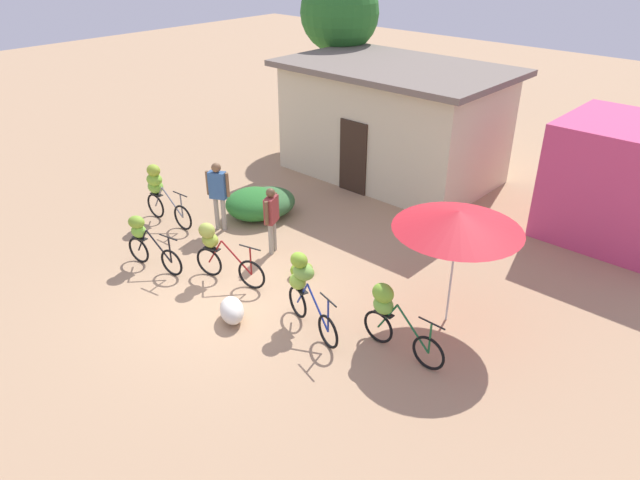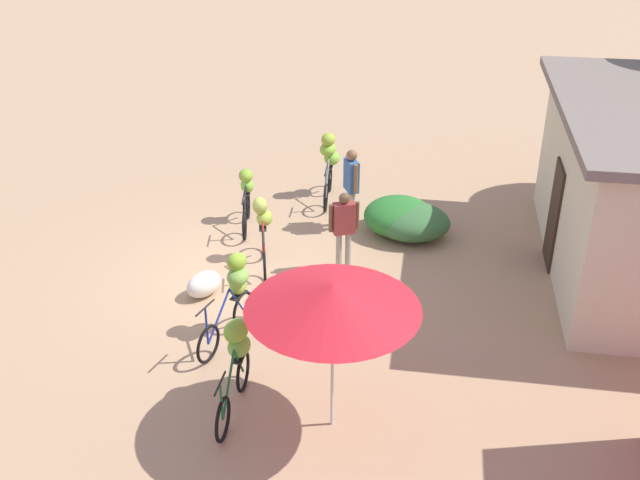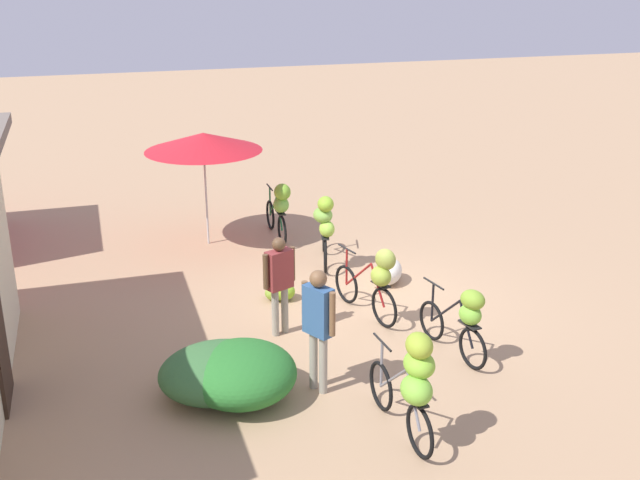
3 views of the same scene
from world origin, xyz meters
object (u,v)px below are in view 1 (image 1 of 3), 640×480
(shop_pink, at_px, (629,183))
(person_vendor, at_px, (218,189))
(tree_behind_building, at_px, (340,14))
(produce_sack, at_px, (232,310))
(building_low, at_px, (393,121))
(person_bystander, at_px, (271,214))
(bicycle_by_shop, at_px, (304,284))
(market_umbrella, at_px, (458,220))
(bicycle_leftmost, at_px, (158,188))
(banana_pile_on_ground, at_px, (302,270))
(bicycle_center_loaded, at_px, (217,248))
(bicycle_near_pile, at_px, (145,238))
(bicycle_rightmost, at_px, (390,312))

(shop_pink, height_order, person_vendor, shop_pink)
(shop_pink, relative_size, tree_behind_building, 0.60)
(produce_sack, bearing_deg, building_low, 105.32)
(person_bystander, bearing_deg, bicycle_by_shop, -31.46)
(market_umbrella, bearing_deg, bicycle_leftmost, -171.27)
(bicycle_by_shop, relative_size, banana_pile_on_ground, 2.66)
(shop_pink, relative_size, bicycle_center_loaded, 1.91)
(shop_pink, bearing_deg, market_umbrella, -102.16)
(shop_pink, xyz_separation_m, person_bystander, (-5.50, -6.01, -0.42))
(shop_pink, xyz_separation_m, market_umbrella, (-1.21, -5.60, 0.72))
(bicycle_center_loaded, bearing_deg, bicycle_by_shop, 1.88)
(market_umbrella, relative_size, bicycle_leftmost, 1.34)
(bicycle_by_shop, bearing_deg, tree_behind_building, 127.48)
(bicycle_leftmost, bearing_deg, bicycle_by_shop, -7.14)
(bicycle_near_pile, bearing_deg, tree_behind_building, 105.92)
(bicycle_by_shop, height_order, person_bystander, person_bystander)
(bicycle_near_pile, distance_m, banana_pile_on_ground, 3.42)
(bicycle_by_shop, height_order, person_vendor, person_vendor)
(building_low, height_order, bicycle_by_shop, building_low)
(bicycle_rightmost, distance_m, produce_sack, 2.99)
(building_low, height_order, person_vendor, building_low)
(bicycle_center_loaded, distance_m, bicycle_rightmost, 4.01)
(person_bystander, bearing_deg, tree_behind_building, 120.60)
(tree_behind_building, height_order, banana_pile_on_ground, tree_behind_building)
(bicycle_leftmost, distance_m, bicycle_rightmost, 7.21)
(bicycle_rightmost, distance_m, person_vendor, 5.80)
(market_umbrella, relative_size, bicycle_by_shop, 1.39)
(tree_behind_building, distance_m, bicycle_leftmost, 8.63)
(bicycle_center_loaded, xyz_separation_m, bicycle_rightmost, (3.98, 0.52, 0.03))
(bicycle_near_pile, xyz_separation_m, person_vendor, (-0.18, 2.17, 0.38))
(building_low, bearing_deg, bicycle_rightmost, -53.99)
(produce_sack, xyz_separation_m, person_bystander, (-1.33, 2.32, 0.73))
(shop_pink, distance_m, market_umbrella, 5.78)
(bicycle_near_pile, bearing_deg, person_vendor, 94.73)
(bicycle_leftmost, height_order, bicycle_by_shop, bicycle_leftmost)
(bicycle_leftmost, height_order, bicycle_near_pile, bicycle_leftmost)
(bicycle_leftmost, xyz_separation_m, bicycle_by_shop, (5.61, -0.70, -0.04))
(market_umbrella, distance_m, person_bystander, 4.46)
(bicycle_center_loaded, bearing_deg, banana_pile_on_ground, 45.65)
(person_bystander, bearing_deg, produce_sack, -60.09)
(market_umbrella, bearing_deg, bicycle_near_pile, -155.65)
(produce_sack, bearing_deg, market_umbrella, 42.66)
(shop_pink, height_order, bicycle_by_shop, shop_pink)
(shop_pink, distance_m, banana_pile_on_ground, 7.73)
(market_umbrella, xyz_separation_m, banana_pile_on_ground, (-3.09, -0.70, -1.94))
(bicycle_by_shop, xyz_separation_m, bicycle_rightmost, (1.59, 0.45, -0.08))
(tree_behind_building, distance_m, bicycle_center_loaded, 10.27)
(building_low, distance_m, produce_sack, 8.33)
(bicycle_near_pile, xyz_separation_m, banana_pile_on_ground, (2.76, 1.95, -0.53))
(bicycle_by_shop, xyz_separation_m, produce_sack, (-1.04, -0.86, -0.62))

